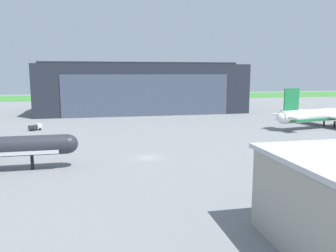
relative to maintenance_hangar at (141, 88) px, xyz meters
name	(u,v)px	position (x,y,z in m)	size (l,w,h in m)	color
ground_plane	(147,158)	(-9.88, -85.16, -10.33)	(440.00, 440.00, 0.00)	slate
grass_field_strip	(111,97)	(-9.88, 92.72, -10.29)	(440.00, 56.00, 0.08)	#397F33
maintenance_hangar	(141,88)	(0.00, 0.00, 0.00)	(86.08, 39.71, 21.57)	#232833
airliner_far_right	(333,115)	(53.08, -58.52, -6.44)	(43.90, 39.57, 12.42)	white
pushback_tractor	(36,127)	(-37.49, -45.78, -9.37)	(3.99, 3.40, 1.86)	silver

